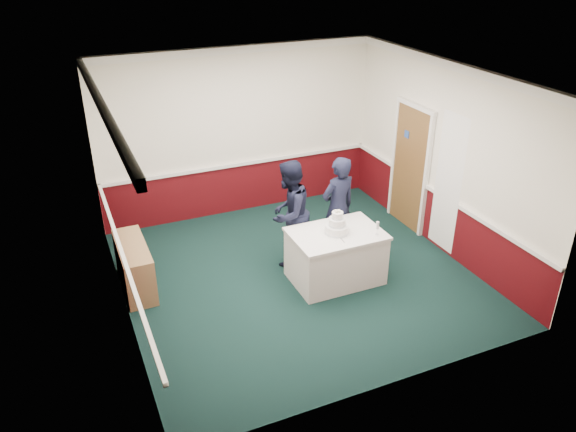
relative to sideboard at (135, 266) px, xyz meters
name	(u,v)px	position (x,y,z in m)	size (l,w,h in m)	color
ground	(297,276)	(2.28, -0.67, -0.35)	(5.00, 5.00, 0.00)	black
room_shell	(286,139)	(2.36, -0.06, 1.62)	(5.00, 5.00, 3.00)	white
sideboard	(135,266)	(0.00, 0.00, 0.00)	(0.41, 1.20, 0.70)	#9D744C
cake_table	(336,256)	(2.75, -0.97, 0.05)	(1.32, 0.92, 0.79)	white
wedding_cake	(337,226)	(2.75, -0.97, 0.55)	(0.35, 0.35, 0.36)	white
cake_knife	(341,239)	(2.72, -1.17, 0.44)	(0.01, 0.22, 0.01)	silver
champagne_flute	(377,226)	(3.25, -1.25, 0.58)	(0.05, 0.05, 0.21)	silver
person_man	(289,213)	(2.33, -0.21, 0.49)	(0.81, 0.63, 1.67)	black
person_woman	(338,208)	(3.10, -0.35, 0.49)	(0.61, 0.40, 1.67)	black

